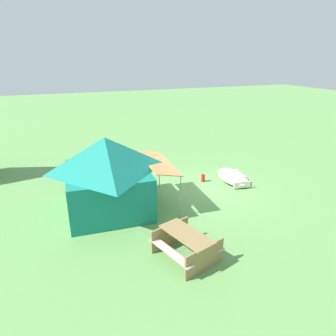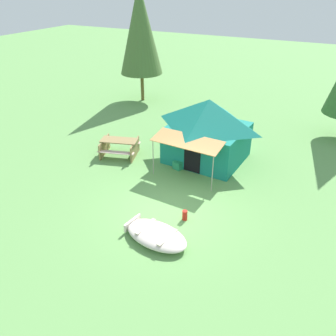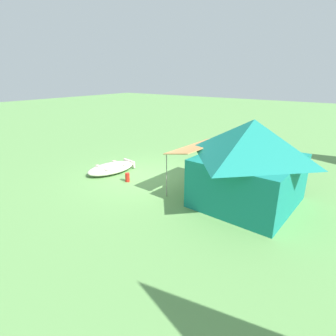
{
  "view_description": "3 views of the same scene",
  "coord_description": "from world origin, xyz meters",
  "px_view_note": "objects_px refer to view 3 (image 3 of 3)",
  "views": [
    {
      "loc": [
        -10.6,
        5.91,
        5.54
      ],
      "look_at": [
        -0.04,
        1.74,
        1.27
      ],
      "focal_mm": 32.0,
      "sensor_mm": 36.0,
      "label": 1
    },
    {
      "loc": [
        4.67,
        -9.14,
        7.42
      ],
      "look_at": [
        -0.43,
        0.8,
        1.16
      ],
      "focal_mm": 36.74,
      "sensor_mm": 36.0,
      "label": 2
    },
    {
      "loc": [
        8.01,
        6.91,
        4.14
      ],
      "look_at": [
        0.55,
        1.49,
        0.89
      ],
      "focal_mm": 28.47,
      "sensor_mm": 36.0,
      "label": 3
    }
  ],
  "objects_px": {
    "beached_rowboat": "(111,168)",
    "picnic_table": "(245,156)",
    "fuel_can": "(127,177)",
    "canvas_cabin_tent": "(250,161)",
    "cooler_box": "(218,182)"
  },
  "relations": [
    {
      "from": "fuel_can",
      "to": "canvas_cabin_tent",
      "type": "bearing_deg",
      "value": 102.63
    },
    {
      "from": "canvas_cabin_tent",
      "to": "cooler_box",
      "type": "distance_m",
      "value": 2.02
    },
    {
      "from": "beached_rowboat",
      "to": "picnic_table",
      "type": "relative_size",
      "value": 1.17
    },
    {
      "from": "beached_rowboat",
      "to": "canvas_cabin_tent",
      "type": "bearing_deg",
      "value": 96.18
    },
    {
      "from": "beached_rowboat",
      "to": "picnic_table",
      "type": "height_order",
      "value": "picnic_table"
    },
    {
      "from": "fuel_can",
      "to": "cooler_box",
      "type": "bearing_deg",
      "value": 118.6
    },
    {
      "from": "picnic_table",
      "to": "fuel_can",
      "type": "distance_m",
      "value": 5.71
    },
    {
      "from": "fuel_can",
      "to": "beached_rowboat",
      "type": "bearing_deg",
      "value": -105.62
    },
    {
      "from": "beached_rowboat",
      "to": "fuel_can",
      "type": "height_order",
      "value": "beached_rowboat"
    },
    {
      "from": "beached_rowboat",
      "to": "fuel_can",
      "type": "bearing_deg",
      "value": 74.38
    },
    {
      "from": "picnic_table",
      "to": "cooler_box",
      "type": "xyz_separation_m",
      "value": [
        3.05,
        0.12,
        -0.3
      ]
    },
    {
      "from": "cooler_box",
      "to": "fuel_can",
      "type": "xyz_separation_m",
      "value": [
        1.75,
        -3.21,
        -0.0
      ]
    },
    {
      "from": "picnic_table",
      "to": "fuel_can",
      "type": "height_order",
      "value": "picnic_table"
    },
    {
      "from": "beached_rowboat",
      "to": "cooler_box",
      "type": "xyz_separation_m",
      "value": [
        -1.37,
        4.58,
        -0.01
      ]
    },
    {
      "from": "cooler_box",
      "to": "fuel_can",
      "type": "distance_m",
      "value": 3.66
    }
  ]
}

